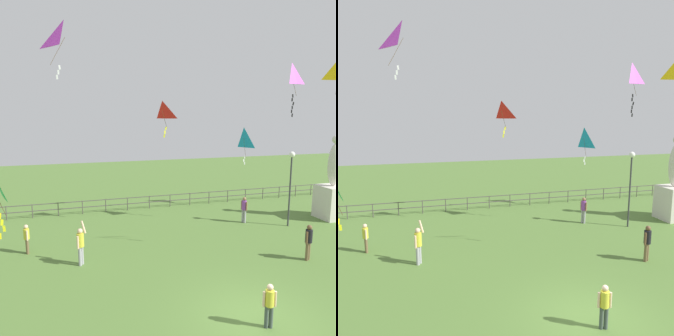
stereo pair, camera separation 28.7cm
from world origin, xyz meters
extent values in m
plane|color=#517533|center=(0.00, 0.00, 0.00)|extent=(80.00, 80.00, 0.00)
cube|color=beige|center=(10.90, 8.22, 1.11)|extent=(1.70, 1.70, 2.22)
cylinder|color=#38383D|center=(7.13, 7.69, 2.18)|extent=(0.10, 0.10, 4.36)
sphere|color=white|center=(7.13, 7.69, 4.51)|extent=(0.36, 0.36, 0.36)
cylinder|color=#99999E|center=(-5.41, 5.94, 0.44)|extent=(0.15, 0.15, 0.88)
cylinder|color=#99999E|center=(-5.50, 5.79, 0.44)|extent=(0.15, 0.15, 0.88)
cylinder|color=gold|center=(-5.45, 5.86, 1.20)|extent=(0.32, 0.32, 0.63)
sphere|color=beige|center=(-5.45, 5.86, 1.63)|extent=(0.24, 0.24, 0.24)
cylinder|color=beige|center=(-5.29, 6.02, 1.75)|extent=(0.27, 0.22, 0.60)
cylinder|color=beige|center=(-5.57, 5.68, 1.16)|extent=(0.10, 0.10, 0.59)
cylinder|color=brown|center=(-8.01, 8.00, 0.38)|extent=(0.13, 0.13, 0.76)
cylinder|color=brown|center=(-7.97, 7.86, 0.38)|extent=(0.13, 0.13, 0.76)
cylinder|color=gold|center=(-7.99, 7.93, 1.03)|extent=(0.28, 0.28, 0.54)
sphere|color=beige|center=(-7.99, 7.93, 1.40)|extent=(0.20, 0.20, 0.20)
cylinder|color=beige|center=(-8.03, 8.11, 0.99)|extent=(0.08, 0.08, 0.51)
cylinder|color=beige|center=(-7.94, 7.75, 0.99)|extent=(0.08, 0.08, 0.51)
cylinder|color=#99999E|center=(4.78, 9.16, 0.43)|extent=(0.15, 0.15, 0.85)
cylinder|color=#99999E|center=(4.83, 9.00, 0.43)|extent=(0.15, 0.15, 0.85)
cylinder|color=purple|center=(4.81, 9.08, 1.16)|extent=(0.31, 0.31, 0.60)
sphere|color=#8C6647|center=(4.81, 9.08, 1.57)|extent=(0.23, 0.23, 0.23)
cylinder|color=#8C6647|center=(4.74, 9.28, 1.12)|extent=(0.09, 0.09, 0.57)
cylinder|color=#8C6647|center=(4.87, 8.88, 1.12)|extent=(0.09, 0.09, 0.57)
cylinder|color=#3F4C47|center=(0.14, -0.51, 0.38)|extent=(0.13, 0.13, 0.76)
cylinder|color=#3F4C47|center=(0.28, -0.55, 0.38)|extent=(0.13, 0.13, 0.76)
cylinder|color=gold|center=(0.21, -0.53, 1.03)|extent=(0.28, 0.28, 0.54)
sphere|color=beige|center=(0.21, -0.53, 1.41)|extent=(0.20, 0.20, 0.20)
cylinder|color=beige|center=(0.03, -0.48, 1.00)|extent=(0.08, 0.08, 0.51)
cylinder|color=beige|center=(0.39, -0.58, 1.00)|extent=(0.08, 0.08, 0.51)
cylinder|color=brown|center=(4.99, 3.32, 0.44)|extent=(0.15, 0.15, 0.88)
cylinder|color=brown|center=(4.84, 3.25, 0.44)|extent=(0.15, 0.15, 0.88)
cylinder|color=black|center=(4.92, 3.29, 1.19)|extent=(0.32, 0.32, 0.62)
sphere|color=brown|center=(4.92, 3.29, 1.62)|extent=(0.24, 0.24, 0.24)
cylinder|color=brown|center=(5.11, 3.38, 1.15)|extent=(0.10, 0.10, 0.59)
cylinder|color=brown|center=(4.72, 3.19, 1.15)|extent=(0.10, 0.10, 0.59)
pyramid|color=#B22DB2|center=(-5.72, 7.43, 10.34)|extent=(1.32, 1.39, 1.33)
cylinder|color=#4C381E|center=(-6.06, 7.20, 9.68)|extent=(0.69, 0.49, 1.33)
cube|color=white|center=(-6.00, 7.23, 8.98)|extent=(0.11, 0.04, 0.21)
cube|color=white|center=(-6.06, 7.20, 8.76)|extent=(0.08, 0.01, 0.20)
cube|color=white|center=(-6.13, 7.16, 8.54)|extent=(0.09, 0.02, 0.20)
pyramid|color=red|center=(-0.47, 9.68, 7.11)|extent=(1.10, 1.13, 1.04)
cylinder|color=#4C381E|center=(-0.28, 9.86, 6.60)|extent=(0.41, 0.38, 1.04)
cube|color=yellow|center=(-0.18, 9.91, 6.07)|extent=(0.11, 0.02, 0.21)
cube|color=yellow|center=(-0.26, 9.87, 5.85)|extent=(0.08, 0.05, 0.20)
cube|color=yellow|center=(-0.30, 9.84, 5.63)|extent=(0.10, 0.03, 0.20)
pyramid|color=#B22DB2|center=(6.77, 7.73, 9.18)|extent=(0.89, 0.60, 1.25)
cylinder|color=#4C381E|center=(6.80, 7.48, 8.56)|extent=(0.08, 0.50, 1.25)
cube|color=black|center=(6.75, 7.46, 7.96)|extent=(0.09, 0.03, 0.20)
cube|color=black|center=(6.70, 7.43, 7.74)|extent=(0.09, 0.03, 0.20)
cube|color=black|center=(6.86, 7.51, 7.52)|extent=(0.12, 0.01, 0.21)
cube|color=black|center=(6.76, 7.46, 7.30)|extent=(0.08, 0.02, 0.20)
cube|color=black|center=(6.71, 7.44, 7.08)|extent=(0.10, 0.03, 0.20)
cube|color=black|center=(6.81, 7.49, 6.86)|extent=(0.12, 0.03, 0.21)
pyramid|color=#198CD1|center=(6.35, 12.16, 5.23)|extent=(0.84, 1.14, 1.50)
cylinder|color=#4C381E|center=(6.53, 12.25, 4.49)|extent=(0.37, 0.20, 1.50)
cube|color=white|center=(6.57, 12.27, 3.79)|extent=(0.10, 0.04, 0.20)
cube|color=white|center=(6.48, 12.23, 3.57)|extent=(0.10, 0.04, 0.20)
cube|color=white|center=(6.58, 12.28, 3.35)|extent=(0.10, 0.02, 0.21)
cube|color=yellow|center=(-7.90, 2.34, 3.41)|extent=(0.10, 0.03, 0.20)
cube|color=yellow|center=(-7.86, 2.36, 3.19)|extent=(0.09, 0.01, 0.20)
cylinder|color=#4C4742|center=(-9.96, 14.00, 0.47)|extent=(0.06, 0.06, 0.95)
cylinder|color=#4C4742|center=(-8.36, 14.00, 0.47)|extent=(0.06, 0.06, 0.95)
cylinder|color=#4C4742|center=(-6.71, 14.00, 0.47)|extent=(0.06, 0.06, 0.95)
cylinder|color=#4C4742|center=(-5.09, 14.00, 0.47)|extent=(0.06, 0.06, 0.95)
cylinder|color=#4C4742|center=(-3.48, 14.00, 0.47)|extent=(0.06, 0.06, 0.95)
cylinder|color=#4C4742|center=(-1.91, 14.00, 0.47)|extent=(0.06, 0.06, 0.95)
cylinder|color=#4C4742|center=(-0.27, 14.00, 0.47)|extent=(0.06, 0.06, 0.95)
cylinder|color=#4C4742|center=(1.34, 14.00, 0.47)|extent=(0.06, 0.06, 0.95)
cylinder|color=#4C4742|center=(2.94, 14.00, 0.47)|extent=(0.06, 0.06, 0.95)
cylinder|color=#4C4742|center=(4.55, 14.00, 0.47)|extent=(0.06, 0.06, 0.95)
cylinder|color=#4C4742|center=(6.17, 14.00, 0.47)|extent=(0.06, 0.06, 0.95)
cylinder|color=#4C4742|center=(7.77, 14.00, 0.47)|extent=(0.06, 0.06, 0.95)
cylinder|color=#4C4742|center=(9.39, 14.00, 0.47)|extent=(0.06, 0.06, 0.95)
cylinder|color=#4C4742|center=(10.97, 14.00, 0.47)|extent=(0.06, 0.06, 0.95)
cylinder|color=#4C4742|center=(12.61, 14.00, 0.47)|extent=(0.06, 0.06, 0.95)
cylinder|color=#4C4742|center=(14.19, 14.00, 0.47)|extent=(0.06, 0.06, 0.95)
cylinder|color=#4C4742|center=(15.83, 14.00, 0.47)|extent=(0.06, 0.06, 0.95)
cube|color=#4C4742|center=(0.00, 14.00, 0.91)|extent=(36.00, 0.05, 0.05)
cube|color=#4C4742|center=(0.00, 14.00, 0.47)|extent=(36.00, 0.05, 0.05)
camera|label=1|loc=(-5.66, -8.74, 6.78)|focal=34.56mm
camera|label=2|loc=(-5.38, -8.82, 6.78)|focal=34.56mm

